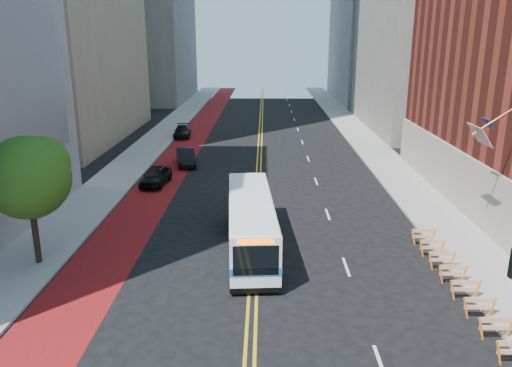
{
  "coord_description": "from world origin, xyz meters",
  "views": [
    {
      "loc": [
        0.52,
        -17.74,
        11.5
      ],
      "look_at": [
        0.06,
        8.0,
        3.91
      ],
      "focal_mm": 35.0,
      "sensor_mm": 36.0,
      "label": 1
    }
  ],
  "objects_px": {
    "transit_bus": "(251,222)",
    "car_c": "(182,132)",
    "car_b": "(186,157)",
    "car_a": "(156,176)",
    "street_tree": "(29,174)"
  },
  "relations": [
    {
      "from": "transit_bus",
      "to": "car_c",
      "type": "relative_size",
      "value": 2.41
    },
    {
      "from": "car_b",
      "to": "transit_bus",
      "type": "bearing_deg",
      "value": -83.68
    },
    {
      "from": "car_a",
      "to": "car_b",
      "type": "bearing_deg",
      "value": 84.06
    },
    {
      "from": "transit_bus",
      "to": "street_tree",
      "type": "bearing_deg",
      "value": -172.06
    },
    {
      "from": "car_a",
      "to": "car_c",
      "type": "xyz_separation_m",
      "value": [
        -1.07,
        19.98,
        -0.07
      ]
    },
    {
      "from": "street_tree",
      "to": "car_c",
      "type": "distance_m",
      "value": 35.01
    },
    {
      "from": "street_tree",
      "to": "car_b",
      "type": "relative_size",
      "value": 1.45
    },
    {
      "from": "street_tree",
      "to": "car_c",
      "type": "height_order",
      "value": "street_tree"
    },
    {
      "from": "transit_bus",
      "to": "car_b",
      "type": "xyz_separation_m",
      "value": [
        -6.59,
        18.95,
        -0.82
      ]
    },
    {
      "from": "street_tree",
      "to": "car_a",
      "type": "relative_size",
      "value": 1.54
    },
    {
      "from": "car_b",
      "to": "car_c",
      "type": "bearing_deg",
      "value": 87.6
    },
    {
      "from": "car_a",
      "to": "car_c",
      "type": "distance_m",
      "value": 20.01
    },
    {
      "from": "street_tree",
      "to": "car_a",
      "type": "bearing_deg",
      "value": 78.42
    },
    {
      "from": "transit_bus",
      "to": "car_b",
      "type": "bearing_deg",
      "value": 105.23
    },
    {
      "from": "street_tree",
      "to": "transit_bus",
      "type": "relative_size",
      "value": 0.6
    }
  ]
}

